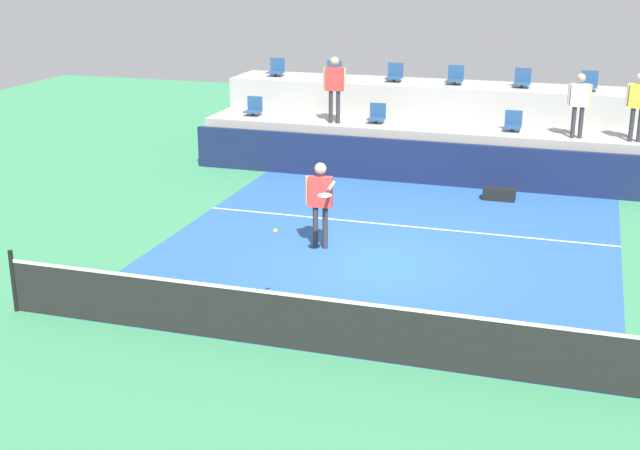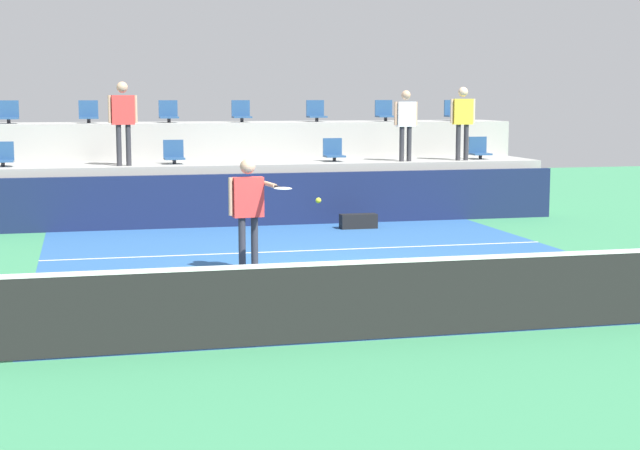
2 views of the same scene
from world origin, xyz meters
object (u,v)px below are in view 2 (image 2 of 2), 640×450
object	(u,v)px
stadium_chair_upper_far_right	(454,112)
spectator_in_white	(406,119)
stadium_chair_lower_far_left	(3,156)
stadium_chair_upper_mid_right	(316,113)
equipment_bag	(358,221)
stadium_chair_lower_left	(174,154)
stadium_chair_lower_far_right	(479,150)
spectator_leaning_on_rail	(463,116)
stadium_chair_lower_right	(333,152)
stadium_chair_upper_mid_left	(169,113)
tennis_player	(249,203)
stadium_chair_upper_right	(385,112)
tennis_ball	(318,200)
stadium_chair_upper_center	(241,113)
spectator_in_grey	(123,115)
stadium_chair_upper_far_left	(9,114)
stadium_chair_upper_left	(89,114)

from	to	relation	value
stadium_chair_upper_far_right	spectator_in_white	size ratio (longest dim) A/B	0.33
stadium_chair_lower_far_left	stadium_chair_upper_mid_right	xyz separation A→B (m)	(7.17, 1.80, 0.85)
equipment_bag	stadium_chair_lower_left	bearing A→B (deg)	148.56
stadium_chair_lower_far_right	spectator_leaning_on_rail	world-z (taller)	spectator_leaning_on_rail
stadium_chair_lower_right	stadium_chair_lower_far_right	xyz separation A→B (m)	(3.53, 0.00, 0.00)
stadium_chair_lower_far_left	stadium_chair_upper_far_right	xyz separation A→B (m)	(10.74, 1.80, 0.85)
stadium_chair_lower_far_right	stadium_chair_upper_mid_left	bearing A→B (deg)	165.71
stadium_chair_lower_right	spectator_in_white	xyz separation A→B (m)	(1.58, -0.38, 0.74)
spectator_leaning_on_rail	tennis_player	bearing A→B (deg)	-133.40
stadium_chair_upper_mid_right	stadium_chair_upper_mid_left	bearing A→B (deg)	180.00
stadium_chair_lower_far_left	stadium_chair_upper_mid_left	size ratio (longest dim) A/B	1.00
stadium_chair_upper_mid_left	stadium_chair_upper_right	distance (m)	5.30
spectator_leaning_on_rail	tennis_ball	distance (m)	11.29
stadium_chair_upper_far_right	stadium_chair_lower_far_right	bearing A→B (deg)	-91.76
equipment_bag	spectator_in_white	bearing A→B (deg)	48.14
stadium_chair_upper_mid_right	tennis_player	size ratio (longest dim) A/B	0.29
stadium_chair_lower_left	tennis_ball	size ratio (longest dim) A/B	7.65
stadium_chair_lower_left	stadium_chair_upper_center	xyz separation A→B (m)	(1.78, 1.80, 0.85)
stadium_chair_upper_center	spectator_leaning_on_rail	xyz separation A→B (m)	(4.76, -2.18, -0.06)
stadium_chair_lower_left	spectator_in_grey	bearing A→B (deg)	-160.49
spectator_in_white	stadium_chair_lower_far_left	bearing A→B (deg)	177.48
stadium_chair_upper_center	spectator_leaning_on_rail	world-z (taller)	spectator_leaning_on_rail
stadium_chair_upper_center	stadium_chair_upper_mid_right	size ratio (longest dim) A/B	1.00
stadium_chair_lower_right	spectator_leaning_on_rail	size ratio (longest dim) A/B	0.31
stadium_chair_upper_right	stadium_chair_upper_far_right	distance (m)	1.82
stadium_chair_lower_far_left	spectator_in_grey	bearing A→B (deg)	-8.82
stadium_chair_upper_mid_left	spectator_in_grey	xyz separation A→B (m)	(-1.14, -2.18, 0.01)
stadium_chair_upper_far_left	spectator_leaning_on_rail	bearing A→B (deg)	-12.23
stadium_chair_upper_center	spectator_in_grey	world-z (taller)	spectator_in_grey
stadium_chair_upper_right	spectator_leaning_on_rail	bearing A→B (deg)	-61.60
stadium_chair_lower_far_left	tennis_ball	xyz separation A→B (m)	(4.37, -10.08, 0.00)
stadium_chair_upper_left	stadium_chair_lower_far_left	bearing A→B (deg)	-134.76
stadium_chair_lower_right	stadium_chair_upper_far_right	bearing A→B (deg)	26.63
stadium_chair_lower_left	stadium_chair_lower_far_right	bearing A→B (deg)	0.00
stadium_chair_lower_far_right	tennis_player	distance (m)	9.45
stadium_chair_lower_right	stadium_chair_upper_far_right	distance (m)	4.10
stadium_chair_lower_far_right	spectator_in_grey	distance (m)	8.26
stadium_chair_upper_mid_right	stadium_chair_upper_far_right	xyz separation A→B (m)	(3.57, 0.00, 0.00)
stadium_chair_upper_mid_right	spectator_in_grey	world-z (taller)	spectator_in_grey
stadium_chair_upper_right	spectator_in_grey	xyz separation A→B (m)	(-6.44, -2.18, 0.01)
tennis_player	spectator_leaning_on_rail	world-z (taller)	spectator_leaning_on_rail
stadium_chair_upper_far_left	stadium_chair_upper_mid_left	world-z (taller)	same
tennis_ball	stadium_chair_lower_right	bearing A→B (deg)	74.59
stadium_chair_lower_far_left	stadium_chair_upper_center	bearing A→B (deg)	18.64
stadium_chair_upper_left	tennis_ball	xyz separation A→B (m)	(2.58, -11.88, -0.85)
stadium_chair_lower_far_right	tennis_player	bearing A→B (deg)	-134.37
stadium_chair_upper_left	stadium_chair_upper_mid_right	xyz separation A→B (m)	(5.39, 0.00, 0.00)
stadium_chair_upper_left	equipment_bag	xyz separation A→B (m)	(5.34, -3.98, -2.16)
stadium_chair_lower_left	tennis_player	bearing A→B (deg)	-85.58
stadium_chair_upper_right	stadium_chair_lower_right	bearing A→B (deg)	-134.52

